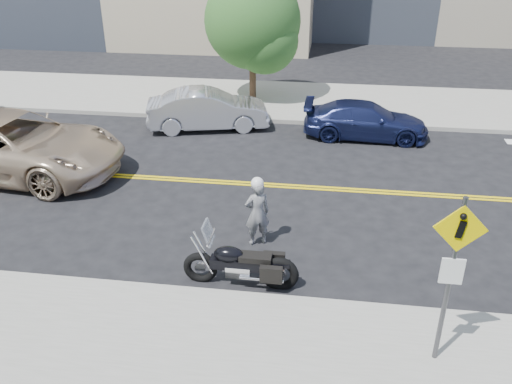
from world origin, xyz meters
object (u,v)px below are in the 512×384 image
Objects in this scene: motorcyclist at (257,211)px; motorcycle at (241,255)px; pedestrian_sign at (452,267)px; parked_car_blue at (366,120)px; suv at (13,145)px; parked_car_silver at (208,109)px.

motorcycle is (-0.12, -1.56, -0.14)m from motorcyclist.
parked_car_blue is (-0.74, 10.39, -1.37)m from pedestrian_sign.
motorcyclist is 7.92m from suv.
pedestrian_sign is at bearing -113.76° from suv.
pedestrian_sign reaches higher than suv.
suv reaches higher than motorcycle.
pedestrian_sign reaches higher than motorcyclist.
pedestrian_sign is 12.24m from parked_car_silver.
parked_car_blue is (2.68, 7.08, -0.24)m from motorcyclist.
motorcyclist is at bearing 135.94° from pedestrian_sign.
parked_car_blue is at bearing 94.07° from pedestrian_sign.
parked_car_silver reaches higher than parked_car_blue.
motorcyclist is 0.26× the size of suv.
pedestrian_sign is 1.33× the size of motorcycle.
pedestrian_sign is 0.47× the size of suv.
parked_car_silver is (-2.71, 7.20, -0.14)m from motorcyclist.
motorcycle is 0.54× the size of parked_car_silver.
parked_car_silver is (4.70, 4.39, -0.19)m from suv.
motorcyclist is 0.40× the size of parked_car_silver.
pedestrian_sign is 0.72× the size of parked_car_silver.
pedestrian_sign reaches higher than parked_car_blue.
parked_car_silver is 1.01× the size of parked_car_blue.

